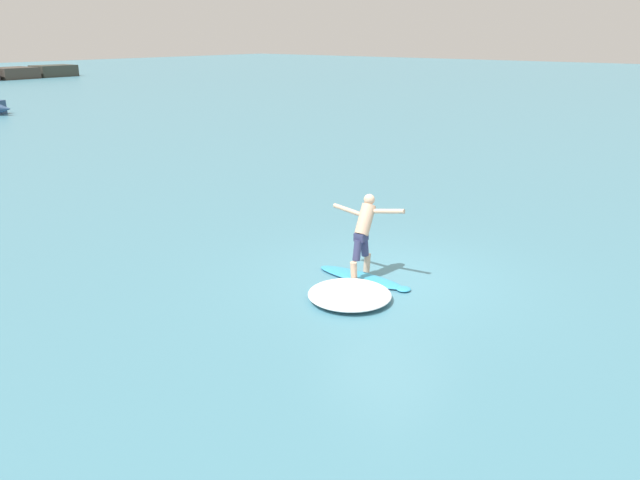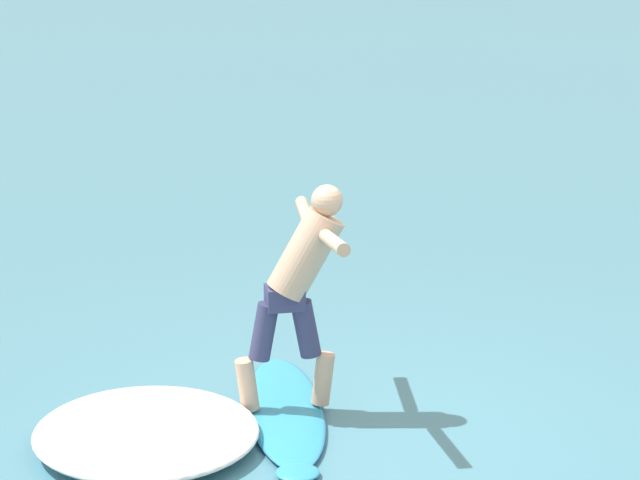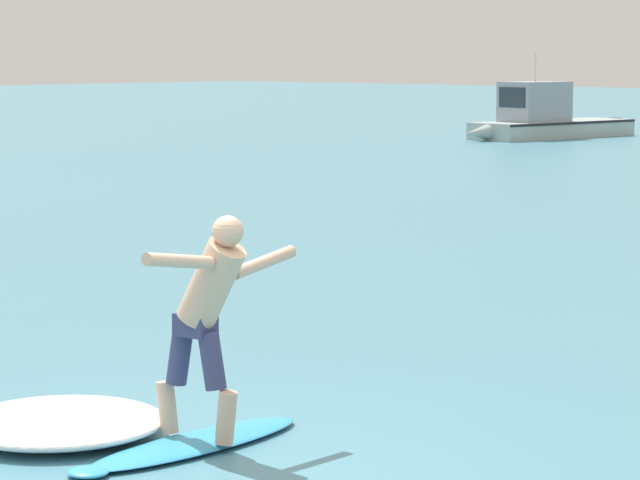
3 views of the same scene
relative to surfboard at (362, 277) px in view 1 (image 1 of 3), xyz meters
name	(u,v)px [view 1 (image 1 of 3)]	position (x,y,z in m)	size (l,w,h in m)	color
ground_plane	(388,277)	(0.43, -0.34, -0.03)	(200.00, 200.00, 0.00)	teal
surfboard	(362,277)	(0.00, 0.00, 0.00)	(0.56, 2.12, 0.20)	#329BC7
surfer	(364,229)	(0.12, 0.05, 0.98)	(0.79, 1.57, 1.61)	#CFA789
wave_foam_at_tail	(350,294)	(-0.97, -0.41, 0.07)	(1.69, 1.70, 0.21)	white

